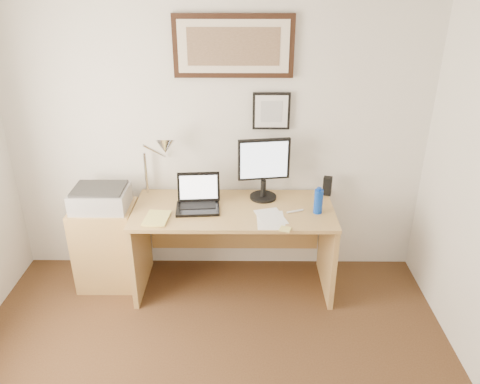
{
  "coord_description": "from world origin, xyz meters",
  "views": [
    {
      "loc": [
        0.23,
        -1.68,
        2.48
      ],
      "look_at": [
        0.2,
        1.43,
        0.99
      ],
      "focal_mm": 35.0,
      "sensor_mm": 36.0,
      "label": 1
    }
  ],
  "objects_px": {
    "side_cabinet": "(108,245)",
    "lcd_monitor": "(264,166)",
    "laptop": "(198,201)",
    "book": "(145,218)",
    "printer": "(100,198)",
    "water_bottle": "(318,201)",
    "desk": "(234,229)"
  },
  "relations": [
    {
      "from": "book",
      "to": "water_bottle",
      "type": "bearing_deg",
      "value": 4.86
    },
    {
      "from": "side_cabinet",
      "to": "water_bottle",
      "type": "xyz_separation_m",
      "value": [
        1.73,
        -0.12,
        0.48
      ]
    },
    {
      "from": "side_cabinet",
      "to": "printer",
      "type": "xyz_separation_m",
      "value": [
        -0.0,
        -0.01,
        0.45
      ]
    },
    {
      "from": "printer",
      "to": "laptop",
      "type": "bearing_deg",
      "value": -1.85
    },
    {
      "from": "water_bottle",
      "to": "lcd_monitor",
      "type": "distance_m",
      "value": 0.52
    },
    {
      "from": "side_cabinet",
      "to": "water_bottle",
      "type": "bearing_deg",
      "value": -3.86
    },
    {
      "from": "laptop",
      "to": "lcd_monitor",
      "type": "height_order",
      "value": "lcd_monitor"
    },
    {
      "from": "desk",
      "to": "lcd_monitor",
      "type": "distance_m",
      "value": 0.59
    },
    {
      "from": "lcd_monitor",
      "to": "book",
      "type": "bearing_deg",
      "value": -158.38
    },
    {
      "from": "water_bottle",
      "to": "laptop",
      "type": "relative_size",
      "value": 0.55
    },
    {
      "from": "laptop",
      "to": "printer",
      "type": "distance_m",
      "value": 0.79
    },
    {
      "from": "side_cabinet",
      "to": "laptop",
      "type": "xyz_separation_m",
      "value": [
        0.79,
        -0.03,
        0.44
      ]
    },
    {
      "from": "water_bottle",
      "to": "printer",
      "type": "distance_m",
      "value": 1.74
    },
    {
      "from": "side_cabinet",
      "to": "printer",
      "type": "height_order",
      "value": "printer"
    },
    {
      "from": "side_cabinet",
      "to": "lcd_monitor",
      "type": "xyz_separation_m",
      "value": [
        1.31,
        0.13,
        0.68
      ]
    },
    {
      "from": "water_bottle",
      "to": "book",
      "type": "bearing_deg",
      "value": -175.14
    },
    {
      "from": "book",
      "to": "desk",
      "type": "xyz_separation_m",
      "value": [
        0.67,
        0.27,
        -0.24
      ]
    },
    {
      "from": "side_cabinet",
      "to": "laptop",
      "type": "relative_size",
      "value": 2.04
    },
    {
      "from": "desk",
      "to": "side_cabinet",
      "type": "bearing_deg",
      "value": -178.11
    },
    {
      "from": "book",
      "to": "lcd_monitor",
      "type": "height_order",
      "value": "lcd_monitor"
    },
    {
      "from": "printer",
      "to": "water_bottle",
      "type": "bearing_deg",
      "value": -3.68
    },
    {
      "from": "printer",
      "to": "desk",
      "type": "bearing_deg",
      "value": 2.17
    },
    {
      "from": "water_bottle",
      "to": "book",
      "type": "distance_m",
      "value": 1.34
    },
    {
      "from": "book",
      "to": "laptop",
      "type": "relative_size",
      "value": 0.69
    },
    {
      "from": "side_cabinet",
      "to": "desk",
      "type": "relative_size",
      "value": 0.46
    },
    {
      "from": "side_cabinet",
      "to": "book",
      "type": "height_order",
      "value": "book"
    },
    {
      "from": "lcd_monitor",
      "to": "desk",
      "type": "bearing_deg",
      "value": -158.21
    },
    {
      "from": "book",
      "to": "desk",
      "type": "height_order",
      "value": "book"
    },
    {
      "from": "book",
      "to": "desk",
      "type": "relative_size",
      "value": 0.15
    },
    {
      "from": "water_bottle",
      "to": "lcd_monitor",
      "type": "height_order",
      "value": "lcd_monitor"
    },
    {
      "from": "lcd_monitor",
      "to": "printer",
      "type": "bearing_deg",
      "value": -174.02
    },
    {
      "from": "desk",
      "to": "lcd_monitor",
      "type": "bearing_deg",
      "value": 21.79
    }
  ]
}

